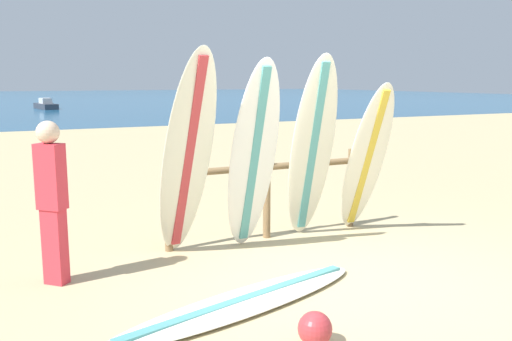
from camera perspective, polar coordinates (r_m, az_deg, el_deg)
The scene contains 11 objects.
ground_plane at distance 5.26m, azimuth 10.10°, elevation -11.70°, with size 120.00×120.00×0.00m, color tan.
ocean_water at distance 62.06m, azimuth -23.03°, elevation 7.03°, with size 120.00×80.00×0.01m, color #1E5984.
surfboard_rack at distance 6.47m, azimuth 1.15°, elevation -1.52°, with size 2.54×0.09×1.02m.
surfboard_leaning_far_left at distance 5.63m, azimuth -7.23°, elevation 1.52°, with size 0.68×0.92×2.23m.
surfboard_leaning_left at distance 5.85m, azimuth -0.29°, elevation 1.42°, with size 0.56×0.71×2.13m.
surfboard_leaning_center_left at distance 6.33m, azimuth 5.91°, elevation 2.26°, with size 0.61×0.79×2.19m.
surfboard_leaning_center at distance 6.65m, azimuth 11.56°, elevation 1.12°, with size 0.61×0.96×1.88m.
surfboard_lying_on_sand at distance 4.70m, azimuth -1.33°, elevation -13.69°, with size 2.63×1.18×0.08m.
beachgoer_standing at distance 5.30m, azimuth -20.71°, elevation -2.50°, with size 0.28×0.28×1.53m.
small_boat_offshore at distance 38.50m, azimuth -21.28°, elevation 6.44°, with size 1.35×3.15×0.71m.
beach_ball at distance 4.07m, azimuth 6.23°, elevation -16.24°, with size 0.25×0.25×0.25m, color #B73338.
Camera 1 is at (-2.89, -3.96, 1.89)m, focal length 37.97 mm.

